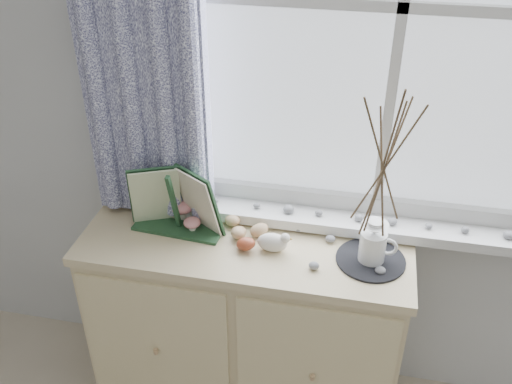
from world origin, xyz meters
TOP-DOWN VIEW (x-y plane):
  - sideboard at (-0.15, 1.75)m, footprint 1.20×0.45m
  - botanical_book at (-0.41, 1.74)m, footprint 0.40×0.16m
  - toadstool_cluster at (-0.40, 1.82)m, footprint 0.14×0.15m
  - wooden_eggs at (-0.16, 1.78)m, footprint 0.17×0.17m
  - songbird_figurine at (-0.05, 1.73)m, footprint 0.14×0.07m
  - crocheted_doily at (0.30, 1.74)m, footprint 0.24×0.24m
  - twig_pitcher at (0.30, 1.74)m, footprint 0.26×0.26m
  - sideboard_pebbles at (0.18, 1.76)m, footprint 0.34×0.23m

SIDE VIEW (x-z plane):
  - sideboard at x=-0.15m, z-range 0.00..0.85m
  - crocheted_doily at x=0.30m, z-range 0.85..0.86m
  - sideboard_pebbles at x=0.18m, z-range 0.85..0.88m
  - wooden_eggs at x=-0.16m, z-range 0.84..0.91m
  - songbird_figurine at x=-0.05m, z-range 0.85..0.93m
  - toadstool_cluster at x=-0.40m, z-range 0.86..0.95m
  - botanical_book at x=-0.41m, z-range 0.85..1.12m
  - twig_pitcher at x=0.30m, z-range 0.90..1.58m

